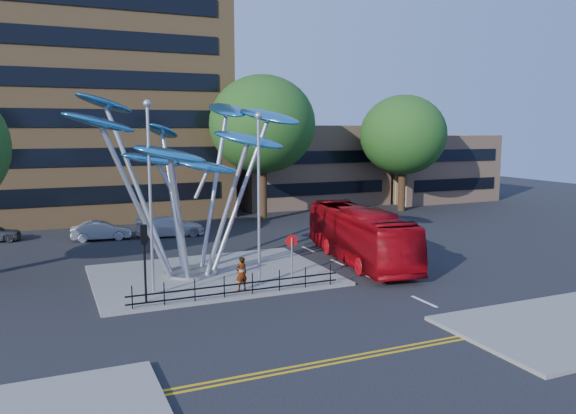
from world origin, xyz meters
name	(u,v)px	position (x,y,z in m)	size (l,w,h in m)	color
ground	(273,307)	(0.00, 0.00, 0.00)	(120.00, 120.00, 0.00)	black
traffic_island	(212,275)	(-1.00, 6.00, 0.07)	(12.00, 9.00, 0.15)	slate
double_yellow_near	(340,358)	(0.00, -6.00, 0.01)	(40.00, 0.12, 0.01)	gold
double_yellow_far	(344,361)	(0.00, -6.30, 0.01)	(40.00, 0.12, 0.01)	gold
brick_tower	(71,44)	(-6.00, 32.00, 15.00)	(25.00, 15.00, 30.00)	olive
low_building_near	(308,165)	(16.00, 30.00, 4.00)	(15.00, 8.00, 8.00)	tan
low_building_far	(431,167)	(30.00, 28.00, 3.50)	(12.00, 8.00, 7.00)	tan
tree_right	(262,124)	(8.00, 22.00, 8.04)	(8.80, 8.80, 12.11)	black
tree_far	(403,135)	(22.00, 22.00, 7.11)	(8.00, 8.00, 10.81)	black
leaf_sculpture	(186,145)	(-2.07, 6.68, 6.87)	(12.72, 9.54, 9.51)	#9EA0A5
street_lamp_left	(150,181)	(-4.50, 3.50, 5.36)	(0.36, 0.36, 8.80)	#9EA0A5
street_lamp_right	(259,184)	(0.50, 3.00, 5.09)	(0.36, 0.36, 8.30)	#9EA0A5
traffic_light_island	(144,247)	(-5.00, 2.50, 2.61)	(0.28, 0.18, 3.42)	black
no_entry_sign_island	(292,251)	(2.00, 2.52, 1.82)	(0.60, 0.10, 2.45)	#9EA0A5
pedestrian_railing_front	(239,287)	(-1.00, 1.70, 0.55)	(10.00, 0.06, 1.00)	black
red_bus	(360,235)	(7.80, 5.86, 1.57)	(2.63, 11.25, 3.13)	#99070E
pedestrian	(241,274)	(-0.58, 2.50, 0.95)	(0.58, 0.38, 1.60)	gray
parked_car_mid	(101,231)	(-5.38, 18.56, 0.66)	(1.39, 3.99, 1.32)	#ABAEB3
parked_car_right	(170,226)	(-0.66, 18.09, 0.70)	(1.96, 4.82, 1.40)	silver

